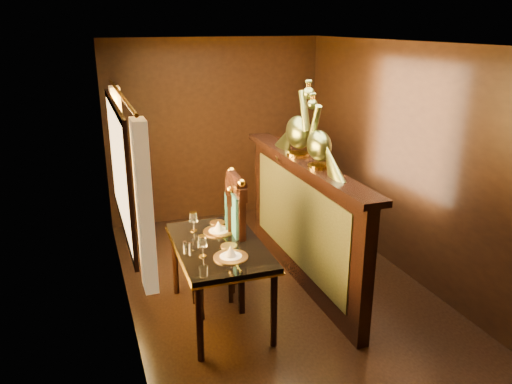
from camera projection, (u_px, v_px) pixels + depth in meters
ground at (284, 298)px, 5.10m from camera, size 5.00×5.00×0.00m
room_shell at (277, 148)px, 4.58m from camera, size 3.04×5.04×2.52m
partition at (302, 219)px, 5.24m from camera, size 0.26×2.70×1.36m
dining_table at (219, 251)px, 4.56m from camera, size 0.81×1.31×0.96m
chair_left at (229, 239)px, 4.78m from camera, size 0.52×0.55×1.36m
chair_right at (223, 237)px, 5.00m from camera, size 0.54×0.56×1.23m
peacock_left at (320, 132)px, 4.65m from camera, size 0.22×0.58×0.69m
peacock_right at (299, 118)px, 5.04m from camera, size 0.25×0.67×0.80m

